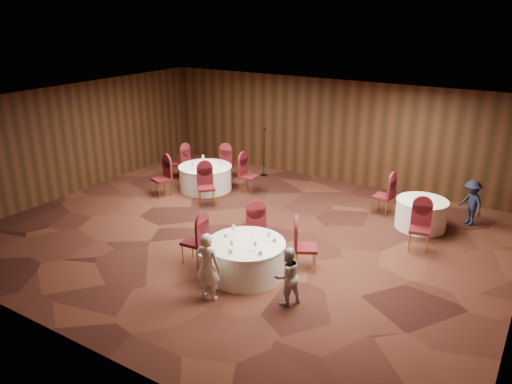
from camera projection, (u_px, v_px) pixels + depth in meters
The scene contains 15 objects.
ground at pixel (245, 235), 12.27m from camera, with size 12.00×12.00×0.00m, color black.
room_shell at pixel (244, 158), 11.58m from camera, with size 12.00×12.00×12.00m.
table_main at pixel (246, 258), 10.34m from camera, with size 1.63×1.63×0.74m.
table_left at pixel (206, 178), 15.20m from camera, with size 1.61×1.61×0.74m.
table_right at pixel (421, 214), 12.55m from camera, with size 1.27×1.27×0.74m.
chairs_main at pixel (251, 238), 10.96m from camera, with size 2.82×2.03×1.00m.
chairs_left at pixel (206, 173), 15.16m from camera, with size 3.08×2.97×1.00m.
chairs_right at pixel (400, 211), 12.37m from camera, with size 1.99×2.21×1.00m.
tabletop_main at pixel (248, 242), 10.01m from camera, with size 1.08×1.04×0.22m.
tabletop_left at pixel (205, 164), 15.04m from camera, with size 0.83×0.85×0.22m.
tabletop_right at pixel (427, 199), 12.09m from camera, with size 0.08×0.08×0.22m.
mic_stand at pixel (264, 162), 16.42m from camera, with size 0.24×0.24×1.58m.
woman_a at pixel (208, 266), 9.39m from camera, with size 0.50×0.33×1.37m, color silver.
woman_b at pixel (287, 276), 9.26m from camera, with size 0.56×0.44×1.16m, color #AFAFB4.
man_c at pixel (471, 203), 12.64m from camera, with size 0.77×0.45×1.20m, color #161932.
Camera 1 is at (6.12, -9.29, 5.29)m, focal length 35.00 mm.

